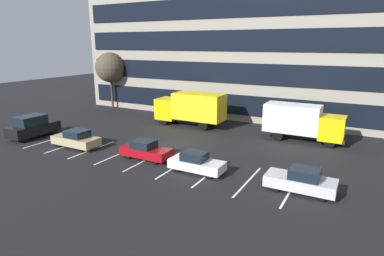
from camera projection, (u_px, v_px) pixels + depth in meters
name	position (u px, v px, depth m)	size (l,w,h in m)	color
ground_plane	(175.00, 145.00, 29.37)	(120.00, 120.00, 0.00)	black
office_building	(247.00, 42.00, 42.35)	(41.92, 13.06, 18.00)	gray
lot_markings	(145.00, 160.00, 25.58)	(22.54, 5.40, 0.01)	silver
box_truck_yellow	(302.00, 121.00, 30.33)	(7.26, 2.40, 3.37)	yellow
box_truck_yellow_all	(191.00, 107.00, 35.84)	(7.93, 2.63, 3.68)	yellow
sedan_silver	(301.00, 181.00, 20.04)	(4.20, 1.76, 1.51)	silver
suv_black	(33.00, 127.00, 31.73)	(2.02, 4.77, 2.16)	black
sedan_white	(196.00, 163.00, 23.18)	(3.95, 1.65, 1.41)	white
sedan_tan	(76.00, 139.00, 28.69)	(4.34, 1.82, 1.55)	tan
sedan_maroon	(146.00, 150.00, 25.85)	(4.09, 1.71, 1.47)	maroon
bare_tree	(110.00, 68.00, 45.02)	(4.11, 4.11, 7.70)	#473323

